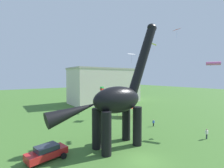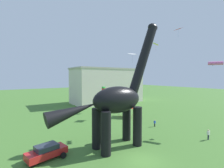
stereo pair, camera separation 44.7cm
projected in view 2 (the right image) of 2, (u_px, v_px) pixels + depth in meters
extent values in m
plane|color=#42702D|center=(142.00, 161.00, 17.24)|extent=(240.00, 240.00, 0.00)
cylinder|color=black|center=(127.00, 122.00, 22.88)|extent=(1.16, 1.16, 5.03)
cylinder|color=black|center=(137.00, 126.00, 21.03)|extent=(1.16, 1.16, 5.03)
cylinder|color=black|center=(97.00, 128.00, 20.18)|extent=(1.16, 1.16, 5.03)
cylinder|color=black|center=(106.00, 133.00, 18.34)|extent=(1.16, 1.16, 5.03)
ellipsoid|color=black|center=(117.00, 100.00, 20.45)|extent=(6.88, 2.97, 3.39)
cylinder|color=black|center=(143.00, 59.00, 22.71)|extent=(4.95, 1.27, 9.80)
ellipsoid|color=black|center=(153.00, 27.00, 23.55)|extent=(1.69, 1.06, 1.16)
cone|color=black|center=(74.00, 111.00, 17.25)|extent=(6.05, 1.69, 2.87)
cube|color=red|center=(47.00, 153.00, 17.59)|extent=(4.48, 2.62, 0.72)
cube|color=#232B35|center=(47.00, 147.00, 17.56)|extent=(2.55, 2.01, 0.52)
cylinder|color=black|center=(59.00, 149.00, 19.21)|extent=(0.65, 0.35, 0.62)
cylinder|color=black|center=(63.00, 155.00, 17.74)|extent=(0.65, 0.35, 0.62)
cylinder|color=black|center=(30.00, 157.00, 17.48)|extent=(0.65, 0.35, 0.62)
cylinder|color=black|center=(32.00, 164.00, 16.00)|extent=(0.65, 0.35, 0.62)
cylinder|color=black|center=(154.00, 125.00, 28.92)|extent=(0.10, 0.10, 0.61)
cylinder|color=black|center=(155.00, 125.00, 29.00)|extent=(0.10, 0.10, 0.61)
cube|color=blue|center=(155.00, 122.00, 28.94)|extent=(0.33, 0.20, 0.43)
sphere|color=tan|center=(155.00, 120.00, 28.92)|extent=(0.19, 0.19, 0.19)
cylinder|color=blue|center=(154.00, 122.00, 28.83)|extent=(0.08, 0.08, 0.41)
cylinder|color=blue|center=(155.00, 122.00, 29.04)|extent=(0.08, 0.08, 0.41)
cylinder|color=#2D3347|center=(208.00, 137.00, 22.89)|extent=(0.12, 0.12, 0.73)
cylinder|color=#2D3347|center=(209.00, 137.00, 22.99)|extent=(0.12, 0.12, 0.73)
cube|color=silver|center=(208.00, 133.00, 22.91)|extent=(0.40, 0.24, 0.52)
sphere|color=tan|center=(208.00, 130.00, 22.89)|extent=(0.23, 0.23, 0.23)
cylinder|color=silver|center=(208.00, 133.00, 22.78)|extent=(0.10, 0.10, 0.49)
cylinder|color=silver|center=(209.00, 132.00, 23.03)|extent=(0.10, 0.10, 0.49)
cylinder|color=#B2B2B7|center=(128.00, 110.00, 38.03)|extent=(0.06, 0.06, 2.10)
cylinder|color=#B2B2B7|center=(136.00, 112.00, 35.79)|extent=(0.06, 0.06, 2.10)
cylinder|color=#B2B2B7|center=(119.00, 112.00, 36.52)|extent=(0.06, 0.06, 2.10)
cylinder|color=#B2B2B7|center=(126.00, 114.00, 34.28)|extent=(0.06, 0.06, 2.10)
pyramid|color=red|center=(127.00, 105.00, 36.09)|extent=(3.15, 3.15, 0.90)
cube|color=red|center=(178.00, 29.00, 27.94)|extent=(1.26, 1.49, 0.29)
cylinder|color=#287AE5|center=(178.00, 34.00, 27.97)|extent=(0.01, 0.01, 1.28)
cube|color=yellow|center=(156.00, 44.00, 38.29)|extent=(2.06, 1.95, 0.58)
cylinder|color=red|center=(156.00, 49.00, 38.34)|extent=(0.01, 0.01, 1.70)
cube|color=white|center=(132.00, 54.00, 23.94)|extent=(1.28, 1.05, 0.26)
cylinder|color=black|center=(132.00, 59.00, 23.97)|extent=(0.01, 0.01, 1.13)
cylinder|color=pink|center=(215.00, 63.00, 25.79)|extent=(1.55, 2.04, 0.57)
cone|color=#287AE5|center=(214.00, 64.00, 26.81)|extent=(0.78, 0.75, 0.60)
cube|color=green|center=(104.00, 88.00, 40.82)|extent=(0.84, 0.84, 0.54)
cube|color=red|center=(104.00, 89.00, 40.84)|extent=(0.84, 0.84, 0.54)
cube|color=beige|center=(107.00, 86.00, 56.57)|extent=(23.81, 10.87, 11.41)
cube|color=#ABA396|center=(107.00, 69.00, 56.31)|extent=(24.28, 11.09, 0.50)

